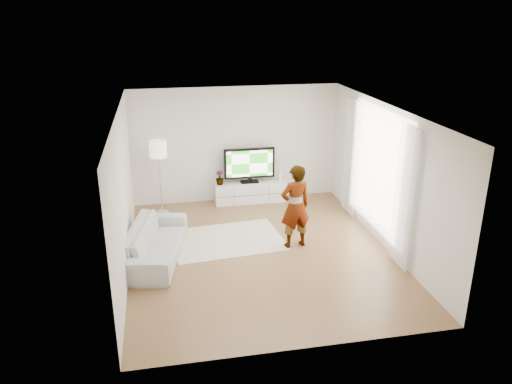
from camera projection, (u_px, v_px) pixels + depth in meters
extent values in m
plane|color=olive|center=(260.00, 252.00, 9.79)|extent=(6.00, 6.00, 0.00)
plane|color=white|center=(261.00, 111.00, 8.82)|extent=(6.00, 6.00, 0.00)
cube|color=silver|center=(123.00, 194.00, 8.85)|extent=(0.02, 6.00, 2.80)
cube|color=silver|center=(386.00, 177.00, 9.75)|extent=(0.02, 6.00, 2.80)
cube|color=silver|center=(236.00, 145.00, 12.06)|extent=(5.00, 0.02, 2.80)
cube|color=silver|center=(307.00, 260.00, 6.54)|extent=(5.00, 0.02, 2.80)
cube|color=white|center=(379.00, 170.00, 10.01)|extent=(0.01, 2.60, 2.50)
cube|color=white|center=(405.00, 198.00, 8.83)|extent=(0.04, 0.70, 2.60)
cube|color=white|center=(351.00, 157.00, 11.23)|extent=(0.04, 0.70, 2.60)
cube|color=white|center=(250.00, 192.00, 12.30)|extent=(1.73, 0.49, 0.49)
cube|color=black|center=(252.00, 195.00, 12.07)|extent=(1.68, 0.00, 0.01)
cube|color=black|center=(234.00, 197.00, 12.00)|extent=(0.01, 0.00, 0.43)
cube|color=black|center=(269.00, 194.00, 12.15)|extent=(0.01, 0.00, 0.43)
cube|color=black|center=(249.00, 182.00, 12.24)|extent=(0.44, 0.24, 0.02)
cube|color=black|center=(249.00, 180.00, 12.22)|extent=(0.09, 0.06, 0.09)
cube|color=black|center=(249.00, 163.00, 12.08)|extent=(1.24, 0.07, 0.75)
cube|color=#2A9E19|center=(250.00, 164.00, 12.04)|extent=(1.13, 0.01, 0.64)
cube|color=white|center=(280.00, 176.00, 12.31)|extent=(0.07, 0.17, 0.23)
cube|color=#4CB2FF|center=(281.00, 177.00, 12.23)|extent=(0.01, 0.00, 0.12)
imported|color=#3F7238|center=(220.00, 178.00, 12.02)|extent=(0.24, 0.24, 0.35)
cube|color=beige|center=(227.00, 240.00, 10.31)|extent=(2.38, 1.82, 0.01)
imported|color=#334772|center=(295.00, 207.00, 9.75)|extent=(0.68, 0.51, 1.70)
imported|color=#B9B9B4|center=(155.00, 242.00, 9.47)|extent=(1.33, 2.41, 0.67)
cylinder|color=silver|center=(162.00, 212.00, 11.69)|extent=(0.30, 0.30, 0.02)
cylinder|color=silver|center=(161.00, 185.00, 11.45)|extent=(0.04, 0.04, 1.34)
cylinder|color=white|center=(158.00, 149.00, 11.15)|extent=(0.38, 0.38, 0.37)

